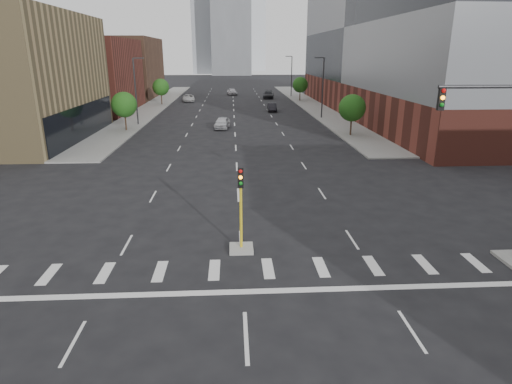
{
  "coord_description": "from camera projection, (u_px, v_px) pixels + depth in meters",
  "views": [
    {
      "loc": [
        -0.37,
        -10.82,
        9.55
      ],
      "look_at": [
        0.86,
        10.9,
        2.5
      ],
      "focal_mm": 30.0,
      "sensor_mm": 36.0,
      "label": 1
    }
  ],
  "objects": [
    {
      "name": "tower_mid",
      "position": [
        231.0,
        25.0,
        196.42
      ],
      "size": [
        18.0,
        18.0,
        44.0
      ],
      "primitive_type": "cube",
      "color": "slate",
      "rests_on": "ground"
    },
    {
      "name": "car_deep_right",
      "position": [
        268.0,
        95.0,
        95.57
      ],
      "size": [
        2.91,
        5.79,
        1.62
      ],
      "primitive_type": "imported",
      "rotation": [
        0.0,
        0.0,
        -0.12
      ],
      "color": "black",
      "rests_on": "ground"
    },
    {
      "name": "tree_left_far",
      "position": [
        161.0,
        87.0,
        82.68
      ],
      "size": [
        3.2,
        3.2,
        4.85
      ],
      "color": "#382619",
      "rests_on": "ground"
    },
    {
      "name": "tree_right_far",
      "position": [
        300.0,
        85.0,
        88.93
      ],
      "size": [
        3.2,
        3.2,
        4.85
      ],
      "color": "#382619",
      "rests_on": "ground"
    },
    {
      "name": "car_mid_right",
      "position": [
        272.0,
        107.0,
        74.18
      ],
      "size": [
        1.56,
        4.23,
        1.38
      ],
      "primitive_type": "imported",
      "rotation": [
        0.0,
        0.0,
        -0.02
      ],
      "color": "black",
      "rests_on": "ground"
    },
    {
      "name": "car_distant",
      "position": [
        232.0,
        92.0,
        103.43
      ],
      "size": [
        2.67,
        4.99,
        1.61
      ],
      "primitive_type": "imported",
      "rotation": [
        0.0,
        0.0,
        0.17
      ],
      "color": "silver",
      "rests_on": "ground"
    },
    {
      "name": "streetlight_right_a",
      "position": [
        322.0,
        85.0,
        64.66
      ],
      "size": [
        1.6,
        0.22,
        9.07
      ],
      "color": "#2D2D30",
      "rests_on": "ground"
    },
    {
      "name": "median_traffic_signal",
      "position": [
        241.0,
        233.0,
        21.46
      ],
      "size": [
        1.2,
        1.2,
        4.4
      ],
      "color": "#999993",
      "rests_on": "ground"
    },
    {
      "name": "tower_left",
      "position": [
        214.0,
        0.0,
        210.98
      ],
      "size": [
        22.0,
        22.0,
        70.0
      ],
      "primitive_type": "cube",
      "color": "#B2B7BC",
      "rests_on": "ground"
    },
    {
      "name": "building_left_far_a",
      "position": [
        71.0,
        76.0,
        72.61
      ],
      "size": [
        20.0,
        22.0,
        12.0
      ],
      "primitive_type": "cube",
      "color": "brown",
      "rests_on": "ground"
    },
    {
      "name": "streetlight_right_b",
      "position": [
        291.0,
        75.0,
        97.9
      ],
      "size": [
        1.6,
        0.22,
        9.07
      ],
      "color": "#2D2D30",
      "rests_on": "ground"
    },
    {
      "name": "tree_left_near",
      "position": [
        124.0,
        105.0,
        54.19
      ],
      "size": [
        3.2,
        3.2,
        4.85
      ],
      "color": "#382619",
      "rests_on": "ground"
    },
    {
      "name": "building_right_main",
      "position": [
        417.0,
        44.0,
        68.42
      ],
      "size": [
        24.0,
        70.0,
        22.0
      ],
      "color": "brown",
      "rests_on": "ground"
    },
    {
      "name": "ground",
      "position": [
        248.0,
        377.0,
        13.24
      ],
      "size": [
        400.0,
        400.0,
        0.0
      ],
      "primitive_type": "plane",
      "color": "black",
      "rests_on": "ground"
    },
    {
      "name": "tree_right_near",
      "position": [
        352.0,
        108.0,
        50.94
      ],
      "size": [
        3.2,
        3.2,
        4.85
      ],
      "color": "#382619",
      "rests_on": "ground"
    },
    {
      "name": "car_far_left",
      "position": [
        189.0,
        98.0,
        89.43
      ],
      "size": [
        2.91,
        5.35,
        1.42
      ],
      "primitive_type": "imported",
      "rotation": [
        0.0,
        0.0,
        0.11
      ],
      "color": "silver",
      "rests_on": "ground"
    },
    {
      "name": "building_left_far_b",
      "position": [
        112.0,
        68.0,
        97.15
      ],
      "size": [
        20.0,
        24.0,
        13.0
      ],
      "primitive_type": "cube",
      "color": "brown",
      "rests_on": "ground"
    },
    {
      "name": "streetlight_left",
      "position": [
        136.0,
        89.0,
        58.47
      ],
      "size": [
        1.6,
        0.22,
        9.07
      ],
      "color": "#2D2D30",
      "rests_on": "ground"
    },
    {
      "name": "sidewalk_left_far",
      "position": [
        156.0,
        105.0,
        82.7
      ],
      "size": [
        5.0,
        92.0,
        0.15
      ],
      "primitive_type": "cube",
      "color": "gray",
      "rests_on": "ground"
    },
    {
      "name": "sidewalk_right_far",
      "position": [
        309.0,
        104.0,
        84.31
      ],
      "size": [
        5.0,
        92.0,
        0.15
      ],
      "primitive_type": "cube",
      "color": "gray",
      "rests_on": "ground"
    },
    {
      "name": "car_near_left",
      "position": [
        222.0,
        123.0,
        57.09
      ],
      "size": [
        2.34,
        4.66,
        1.52
      ],
      "primitive_type": "imported",
      "rotation": [
        0.0,
        0.0,
        -0.13
      ],
      "color": "silver",
      "rests_on": "ground"
    }
  ]
}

